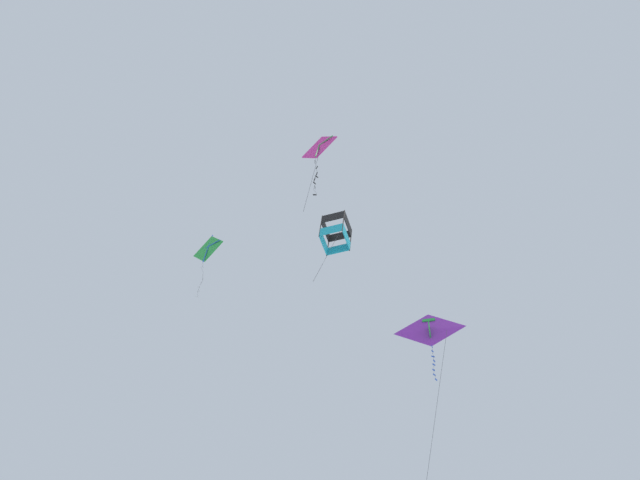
{
  "coord_description": "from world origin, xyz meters",
  "views": [
    {
      "loc": [
        -24.76,
        -9.49,
        2.84
      ],
      "look_at": [
        2.12,
        -0.74,
        27.99
      ],
      "focal_mm": 42.09,
      "sensor_mm": 36.0,
      "label": 1
    }
  ],
  "objects": [
    {
      "name": "kite_diamond_mid_left",
      "position": [
        -1.72,
        -1.95,
        30.43
      ],
      "size": [
        1.32,
        2.05,
        6.15
      ],
      "rotation": [
        0.36,
        0.0,
        1.5
      ],
      "color": "#DB2D93"
    },
    {
      "name": "kite_diamond_near_right",
      "position": [
        2.69,
        5.87,
        29.62
      ],
      "size": [
        0.8,
        2.04,
        4.77
      ],
      "rotation": [
        0.23,
        0.0,
        1.44
      ],
      "color": "green"
    },
    {
      "name": "kite_delta_low_drifter",
      "position": [
        5.57,
        -5.23,
        23.79
      ],
      "size": [
        1.42,
        2.55,
        8.94
      ],
      "rotation": [
        0.22,
        0.0,
        1.69
      ],
      "color": "purple"
    },
    {
      "name": "kite_box_near_left",
      "position": [
        1.88,
        -1.64,
        28.01
      ],
      "size": [
        2.01,
        1.53,
        4.66
      ],
      "rotation": [
        0.27,
        0.0,
        1.55
      ],
      "color": "black"
    }
  ]
}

